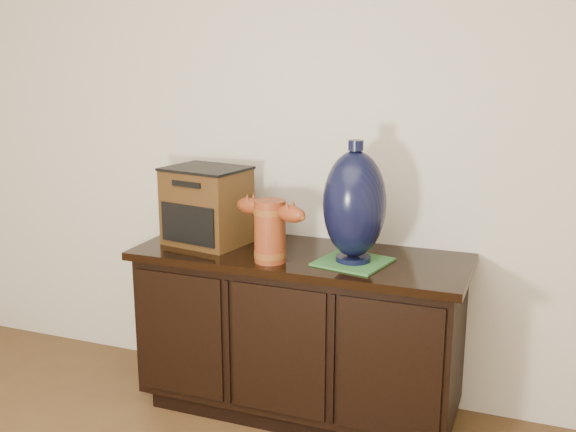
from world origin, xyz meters
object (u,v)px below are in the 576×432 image
at_px(tv_radio, 207,206).
at_px(terracotta_vessel, 270,227).
at_px(spray_can, 278,224).
at_px(sideboard, 299,332).
at_px(lamp_base, 354,205).

bearing_deg(tv_radio, terracotta_vessel, -12.64).
height_order(tv_radio, spray_can, tv_radio).
xyz_separation_m(tv_radio, spray_can, (0.28, 0.16, -0.10)).
bearing_deg(terracotta_vessel, spray_can, 125.02).
xyz_separation_m(sideboard, tv_radio, (-0.45, 0.00, 0.54)).
distance_m(sideboard, spray_can, 0.50).
bearing_deg(tv_radio, sideboard, 10.18).
distance_m(sideboard, terracotta_vessel, 0.54).
bearing_deg(sideboard, terracotta_vessel, -114.73).
bearing_deg(spray_can, tv_radio, -149.94).
bearing_deg(tv_radio, lamp_base, 6.30).
height_order(terracotta_vessel, spray_can, terracotta_vessel).
xyz_separation_m(tv_radio, lamp_base, (0.71, -0.05, 0.07)).
xyz_separation_m(sideboard, lamp_base, (0.26, -0.05, 0.62)).
distance_m(tv_radio, lamp_base, 0.71).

